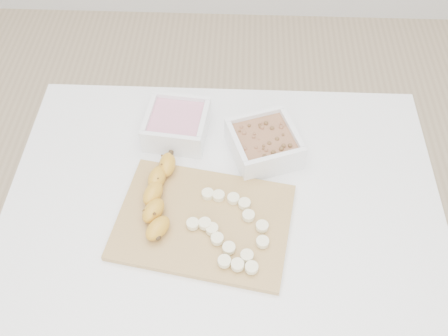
{
  "coord_description": "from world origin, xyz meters",
  "views": [
    {
      "loc": [
        0.03,
        -0.66,
        1.7
      ],
      "look_at": [
        0.0,
        0.03,
        0.81
      ],
      "focal_mm": 40.0,
      "sensor_mm": 36.0,
      "label": 1
    }
  ],
  "objects_px": {
    "table": "(224,216)",
    "banana": "(159,197)",
    "bowl_granola": "(264,143)",
    "cutting_board": "(203,221)",
    "bowl_yogurt": "(177,124)"
  },
  "relations": [
    {
      "from": "table",
      "to": "banana",
      "type": "xyz_separation_m",
      "value": [
        -0.14,
        -0.04,
        0.13
      ]
    },
    {
      "from": "bowl_yogurt",
      "to": "cutting_board",
      "type": "height_order",
      "value": "bowl_yogurt"
    },
    {
      "from": "table",
      "to": "cutting_board",
      "type": "xyz_separation_m",
      "value": [
        -0.04,
        -0.08,
        0.1
      ]
    },
    {
      "from": "cutting_board",
      "to": "bowl_granola",
      "type": "bearing_deg",
      "value": 57.24
    },
    {
      "from": "bowl_granola",
      "to": "banana",
      "type": "xyz_separation_m",
      "value": [
        -0.23,
        -0.16,
        -0.0
      ]
    },
    {
      "from": "bowl_yogurt",
      "to": "bowl_granola",
      "type": "height_order",
      "value": "bowl_granola"
    },
    {
      "from": "table",
      "to": "cutting_board",
      "type": "bearing_deg",
      "value": -116.89
    },
    {
      "from": "bowl_yogurt",
      "to": "banana",
      "type": "height_order",
      "value": "bowl_yogurt"
    },
    {
      "from": "bowl_yogurt",
      "to": "table",
      "type": "bearing_deg",
      "value": -55.78
    },
    {
      "from": "banana",
      "to": "table",
      "type": "bearing_deg",
      "value": 26.48
    },
    {
      "from": "bowl_granola",
      "to": "banana",
      "type": "height_order",
      "value": "bowl_granola"
    },
    {
      "from": "bowl_yogurt",
      "to": "cutting_board",
      "type": "relative_size",
      "value": 0.44
    },
    {
      "from": "table",
      "to": "bowl_granola",
      "type": "xyz_separation_m",
      "value": [
        0.09,
        0.13,
        0.13
      ]
    },
    {
      "from": "bowl_granola",
      "to": "cutting_board",
      "type": "relative_size",
      "value": 0.52
    },
    {
      "from": "cutting_board",
      "to": "banana",
      "type": "bearing_deg",
      "value": 156.63
    }
  ]
}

